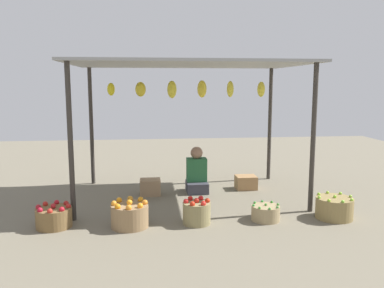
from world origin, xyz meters
TOP-DOWN VIEW (x-y plane):
  - ground_plane at (0.00, 0.00)m, footprint 14.00×14.00m
  - market_stall_structure at (-0.00, 0.01)m, footprint 3.67×2.33m
  - vendor_person at (0.17, 0.25)m, footprint 0.36×0.44m
  - basket_red_apples at (-1.89, -1.27)m, footprint 0.46×0.46m
  - basket_oranges at (-0.91, -1.37)m, footprint 0.49×0.49m
  - basket_red_tomatoes at (-0.03, -1.35)m, footprint 0.37×0.37m
  - basket_green_chilies at (0.92, -1.32)m, footprint 0.39×0.39m
  - basket_limes at (1.89, -1.35)m, footprint 0.51×0.51m
  - wooden_crate_near_vendor at (-0.63, 0.12)m, footprint 0.34×0.29m
  - wooden_crate_stacked_rear at (1.06, 0.32)m, footprint 0.36×0.30m

SIDE VIEW (x-z plane):
  - ground_plane at x=0.00m, z-range 0.00..0.00m
  - basket_green_chilies at x=0.92m, z-range -0.01..0.22m
  - wooden_crate_stacked_rear at x=1.06m, z-range 0.00..0.23m
  - wooden_crate_near_vendor at x=-0.63m, z-range 0.00..0.26m
  - basket_red_apples at x=-1.89m, z-range -0.02..0.29m
  - basket_limes at x=1.89m, z-range -0.02..0.31m
  - basket_red_tomatoes at x=-0.03m, z-range -0.02..0.33m
  - basket_oranges at x=-0.91m, z-range -0.03..0.34m
  - vendor_person at x=0.17m, z-range -0.09..0.69m
  - market_stall_structure at x=0.00m, z-range 0.93..3.11m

